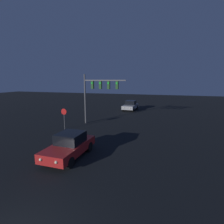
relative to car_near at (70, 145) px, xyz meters
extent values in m
cube|color=#B21E1E|center=(0.00, -0.05, -0.16)|extent=(1.94, 4.27, 0.60)
cube|color=black|center=(0.00, 0.16, 0.49)|extent=(1.62, 1.76, 0.69)
cylinder|color=black|center=(0.85, -1.38, -0.46)|extent=(0.22, 0.70, 0.69)
cylinder|color=black|center=(-0.88, -1.36, -0.46)|extent=(0.22, 0.70, 0.69)
cylinder|color=black|center=(0.88, 1.25, -0.46)|extent=(0.22, 0.70, 0.69)
cylinder|color=black|center=(-0.85, 1.27, -0.46)|extent=(0.22, 0.70, 0.69)
sphere|color=#F9EFC6|center=(0.49, -2.20, -0.10)|extent=(0.18, 0.18, 0.18)
sphere|color=#F9EFC6|center=(-0.55, -2.19, -0.10)|extent=(0.18, 0.18, 0.18)
cube|color=#99999E|center=(0.18, 19.51, -0.16)|extent=(2.12, 4.34, 0.60)
cube|color=black|center=(0.19, 19.72, 0.49)|extent=(1.70, 1.83, 0.69)
cylinder|color=black|center=(0.97, 18.15, -0.46)|extent=(0.25, 0.70, 0.69)
cylinder|color=black|center=(-0.76, 18.25, -0.46)|extent=(0.25, 0.70, 0.69)
cylinder|color=black|center=(1.12, 20.77, -0.46)|extent=(0.25, 0.70, 0.69)
cylinder|color=black|center=(-0.61, 20.87, -0.46)|extent=(0.25, 0.70, 0.69)
sphere|color=#F9EFC6|center=(0.57, 17.34, -0.10)|extent=(0.18, 0.18, 0.18)
sphere|color=#F9EFC6|center=(-0.46, 17.40, -0.10)|extent=(0.18, 0.18, 0.18)
cylinder|color=#4C4C51|center=(-3.10, 8.84, 2.09)|extent=(0.18, 0.18, 5.78)
cube|color=#4C4C51|center=(-0.66, 8.84, 4.29)|extent=(4.88, 0.12, 0.12)
cube|color=#1E471E|center=(-2.12, 8.84, 3.78)|extent=(0.28, 0.28, 0.90)
cylinder|color=green|center=(-2.12, 8.69, 3.98)|extent=(0.20, 0.02, 0.20)
cube|color=#1E471E|center=(-1.15, 8.84, 3.78)|extent=(0.28, 0.28, 0.90)
cylinder|color=green|center=(-1.15, 8.69, 3.98)|extent=(0.20, 0.02, 0.20)
cube|color=#1E471E|center=(-0.17, 8.84, 3.78)|extent=(0.28, 0.28, 0.90)
cylinder|color=green|center=(-0.17, 8.69, 3.98)|extent=(0.20, 0.02, 0.20)
cube|color=#1E471E|center=(0.80, 8.84, 3.78)|extent=(0.28, 0.28, 0.90)
cylinder|color=green|center=(0.80, 8.69, 3.98)|extent=(0.20, 0.02, 0.20)
cylinder|color=#4C4C51|center=(-4.05, 5.77, 0.30)|extent=(0.07, 0.07, 2.21)
cylinder|color=red|center=(-4.05, 5.75, 1.09)|extent=(0.63, 0.03, 0.63)
camera|label=1|loc=(6.05, -9.75, 4.33)|focal=28.00mm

